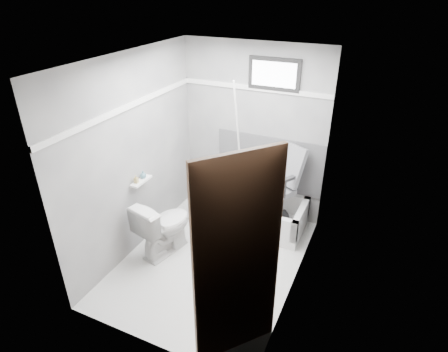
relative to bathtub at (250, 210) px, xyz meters
The scene contains 19 objects.
floor 0.96m from the bathtub, 97.77° to the right, with size 2.60×2.60×0.00m, color white.
ceiling 2.38m from the bathtub, 97.77° to the right, with size 2.60×2.60×0.00m, color silver.
wall_back 1.06m from the bathtub, 108.92° to the left, with size 2.00×0.02×2.40m, color slate.
wall_front 2.44m from the bathtub, 93.26° to the right, with size 2.00×0.02×2.40m, color slate.
wall_left 1.76m from the bathtub, 140.47° to the right, with size 0.02×2.60×2.40m, color slate.
wall_right 1.61m from the bathtub, 46.81° to the right, with size 0.02×2.60×2.40m, color slate.
bathtub is the anchor object (origin of this frame).
office_chair 0.51m from the bathtub, ahead, with size 0.62×0.62×1.07m, color slate, non-canonical shape.
toilet 1.25m from the bathtub, 126.89° to the right, with size 0.42×0.75×0.74m, color silver.
door 2.50m from the bathtub, 68.89° to the right, with size 0.78×0.78×2.00m, color brown, non-canonical shape.
window 1.85m from the bathtub, 70.86° to the left, with size 0.66×0.04×0.40m, color black, non-canonical shape.
backerboard 0.70m from the bathtub, 71.11° to the left, with size 1.50×0.02×0.78m, color #4C4C4F.
trim_back 1.65m from the bathtub, 109.56° to the left, with size 2.00×0.02×0.06m, color white.
trim_left 2.17m from the bathtub, 140.14° to the right, with size 0.02×2.60×0.06m, color white.
pole 0.88m from the bathtub, 150.52° to the left, with size 0.02×0.02×1.95m, color white.
shelf 1.57m from the bathtub, 138.30° to the right, with size 0.10×0.32×0.03m, color white.
soap_bottle_a 1.66m from the bathtub, 136.24° to the right, with size 0.04×0.04×0.10m, color tan.
soap_bottle_b 1.57m from the bathtub, 140.43° to the right, with size 0.07×0.07×0.10m, color slate.
faucet 0.58m from the bathtub, 133.87° to the left, with size 0.26×0.10×0.16m, color silver, non-canonical shape.
Camera 1 is at (1.62, -3.18, 3.06)m, focal length 30.00 mm.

